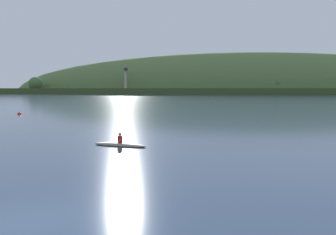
# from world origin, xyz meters

# --- Properties ---
(ground) EXTENTS (1400.00, 1400.00, 0.00)m
(ground) POSITION_xyz_m (0.00, 0.00, 0.00)
(ground) COLOR #384C6B
(far_shoreline_hill) EXTENTS (451.58, 69.61, 62.03)m
(far_shoreline_hill) POSITION_xyz_m (-7.15, 266.81, 0.16)
(far_shoreline_hill) COLOR #3C4E24
(far_shoreline_hill) RESTS_ON ground
(dockside_crane) EXTENTS (6.75, 10.78, 19.11)m
(dockside_crane) POSITION_xyz_m (-79.89, 236.29, 8.92)
(dockside_crane) COLOR #4C4C51
(dockside_crane) RESTS_ON ground
(canoe_with_paddler) EXTENTS (3.90, 1.65, 1.02)m
(canoe_with_paddler) POSITION_xyz_m (-2.18, 13.72, 0.10)
(canoe_with_paddler) COLOR gray
(canoe_with_paddler) RESTS_ON ground
(mooring_buoy_midchannel) EXTENTS (0.60, 0.60, 0.68)m
(mooring_buoy_midchannel) POSITION_xyz_m (-27.49, 39.08, 0.00)
(mooring_buoy_midchannel) COLOR red
(mooring_buoy_midchannel) RESTS_ON ground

